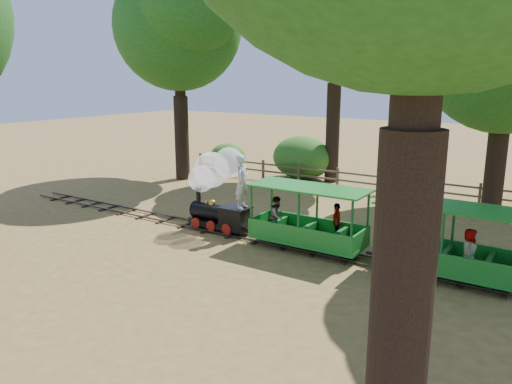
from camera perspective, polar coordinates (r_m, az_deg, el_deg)
The scene contains 11 objects.
ground at distance 15.73m, azimuth 0.52°, elevation -5.54°, with size 90.00×90.00×0.00m, color #9F7E44.
track at distance 15.71m, azimuth 0.52°, elevation -5.30°, with size 22.00×1.00×0.10m.
locomotive at distance 16.32m, azimuth -4.45°, elevation 1.05°, with size 2.56×1.18×2.87m.
carriage_front at distance 14.74m, azimuth 5.66°, elevation -3.75°, with size 3.51×1.43×1.82m.
carriage_rear at distance 13.53m, azimuth 20.58°, elevation -5.93°, with size 3.51×1.45×1.82m.
oak_nw at distance 25.08m, azimuth -8.85°, elevation 18.90°, with size 7.55×6.65×10.36m.
oak_ne at distance 20.33m, azimuth 26.93°, elevation 15.40°, with size 7.58×6.67×9.05m.
fence at distance 22.51m, azimuth 11.62°, elevation 1.42°, with size 18.10×0.10×1.00m.
shrub_west at distance 27.52m, azimuth -3.22°, elevation 4.08°, with size 2.10×1.62×1.45m, color #2D6B1E.
shrub_mid_w at distance 25.03m, azimuth 5.30°, elevation 3.95°, with size 3.10×2.39×2.15m, color #2D6B1E.
shrub_mid_e at distance 22.98m, azimuth 18.34°, elevation 1.59°, with size 2.05×1.58×1.42m, color #2D6B1E.
Camera 1 is at (8.06, -12.54, 5.02)m, focal length 35.00 mm.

